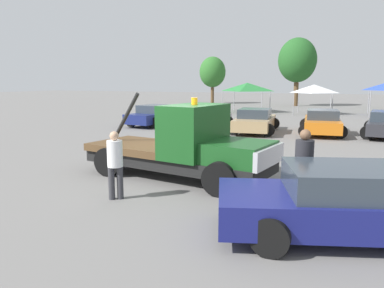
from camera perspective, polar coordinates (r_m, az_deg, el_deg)
The scene contains 14 objects.
ground_plane at distance 11.32m, azimuth -2.34°, elevation -5.08°, with size 160.00×160.00×0.00m, color slate.
tow_truck at distance 10.93m, azimuth -0.83°, elevation -0.57°, with size 6.04×2.89×2.51m.
foreground_car at distance 7.58m, azimuth 24.24°, elevation -8.28°, with size 5.61×3.50×1.34m.
person_near_truck at distance 8.69m, azimuth 16.68°, elevation -2.87°, with size 0.40×0.40×1.82m.
person_at_hood at distance 9.23m, azimuth -11.65°, elevation -2.46°, with size 0.37×0.37×1.68m.
parked_car_navy at distance 24.63m, azimuth -5.40°, elevation 4.38°, with size 2.75×4.99×1.34m.
parked_car_silver at distance 22.40m, azimuth 2.27°, elevation 3.89°, with size 2.43×4.71×1.34m.
parked_car_tan at distance 21.44m, azimuth 9.58°, elevation 3.52°, with size 2.79×4.91×1.34m.
parked_car_orange at distance 21.63m, azimuth 19.20°, elevation 3.17°, with size 2.71×4.88×1.34m.
canopy_tent_green at distance 35.22m, azimuth 8.42°, elevation 8.60°, with size 3.65×3.65×2.71m.
canopy_tent_white at distance 34.37m, azimuth 18.13°, elevation 8.00°, with size 3.04×3.04×2.56m.
tree_center at distance 48.45m, azimuth 3.15°, elevation 10.87°, with size 3.31×3.31×5.92m.
tree_right at distance 45.31m, azimuth 15.76°, elevation 12.16°, with size 4.33×4.33×7.72m.
traffic_cone at distance 15.41m, azimuth -6.44°, elevation -0.23°, with size 0.40×0.40×0.55m.
Camera 1 is at (4.72, -9.89, 2.86)m, focal length 35.00 mm.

